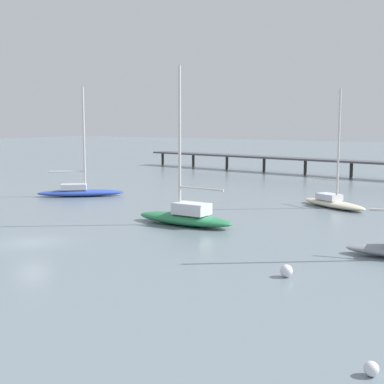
{
  "coord_description": "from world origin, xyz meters",
  "views": [
    {
      "loc": [
        31.44,
        -25.11,
        8.7
      ],
      "look_at": [
        0.0,
        20.15,
        1.5
      ],
      "focal_mm": 51.27,
      "sensor_mm": 36.0,
      "label": 1
    }
  ],
  "objects_px": {
    "sailboat_green": "(186,215)",
    "mooring_buoy_far": "(286,271)",
    "sailboat_blue": "(80,190)",
    "mooring_buoy_near": "(371,369)",
    "sailboat_cream": "(333,201)"
  },
  "relations": [
    {
      "from": "sailboat_green",
      "to": "mooring_buoy_far",
      "type": "height_order",
      "value": "sailboat_green"
    },
    {
      "from": "mooring_buoy_far",
      "to": "mooring_buoy_near",
      "type": "height_order",
      "value": "mooring_buoy_far"
    },
    {
      "from": "mooring_buoy_far",
      "to": "mooring_buoy_near",
      "type": "relative_size",
      "value": 1.35
    },
    {
      "from": "sailboat_blue",
      "to": "mooring_buoy_far",
      "type": "bearing_deg",
      "value": -26.27
    },
    {
      "from": "mooring_buoy_far",
      "to": "sailboat_blue",
      "type": "bearing_deg",
      "value": 153.73
    },
    {
      "from": "sailboat_blue",
      "to": "mooring_buoy_near",
      "type": "height_order",
      "value": "sailboat_blue"
    },
    {
      "from": "sailboat_green",
      "to": "mooring_buoy_near",
      "type": "bearing_deg",
      "value": -41.54
    },
    {
      "from": "sailboat_green",
      "to": "sailboat_blue",
      "type": "bearing_deg",
      "value": 160.12
    },
    {
      "from": "sailboat_cream",
      "to": "sailboat_green",
      "type": "height_order",
      "value": "sailboat_green"
    },
    {
      "from": "sailboat_blue",
      "to": "mooring_buoy_near",
      "type": "distance_m",
      "value": 48.87
    },
    {
      "from": "sailboat_blue",
      "to": "mooring_buoy_far",
      "type": "xyz_separation_m",
      "value": [
        33.8,
        -16.68,
        -0.35
      ]
    },
    {
      "from": "sailboat_cream",
      "to": "mooring_buoy_near",
      "type": "xyz_separation_m",
      "value": [
        14.36,
        -34.87,
        -0.4
      ]
    },
    {
      "from": "mooring_buoy_near",
      "to": "mooring_buoy_far",
      "type": "bearing_deg",
      "value": 128.89
    },
    {
      "from": "sailboat_cream",
      "to": "mooring_buoy_far",
      "type": "xyz_separation_m",
      "value": [
        6.81,
        -25.51,
        -0.3
      ]
    },
    {
      "from": "sailboat_cream",
      "to": "mooring_buoy_far",
      "type": "distance_m",
      "value": 26.41
    }
  ]
}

